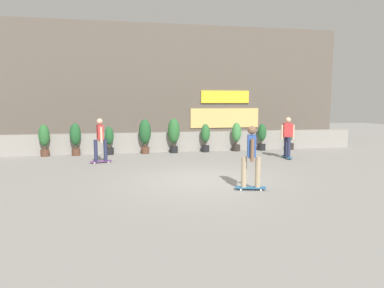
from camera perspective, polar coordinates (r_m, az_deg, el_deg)
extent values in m
plane|color=gray|center=(10.03, 1.61, -6.16)|extent=(48.00, 48.00, 0.00)
cube|color=gray|center=(15.78, -3.06, 0.38)|extent=(18.00, 0.40, 0.90)
cube|color=#60564C|center=(19.66, -4.71, 9.87)|extent=(20.00, 2.00, 6.50)
cube|color=yellow|center=(19.27, 5.66, 7.98)|extent=(2.80, 0.08, 0.70)
cube|color=#F2CC72|center=(19.30, 5.61, 4.42)|extent=(4.00, 0.06, 1.10)
cylinder|color=brown|center=(15.63, -23.72, -1.39)|extent=(0.36, 0.36, 0.30)
cylinder|color=brown|center=(15.61, -23.76, -0.58)|extent=(0.06, 0.06, 0.15)
ellipsoid|color=#2D6B33|center=(15.55, -23.86, 1.38)|extent=(0.45, 0.45, 0.92)
cylinder|color=brown|center=(15.40, -19.11, -1.30)|extent=(0.36, 0.36, 0.30)
cylinder|color=brown|center=(15.37, -19.14, -0.47)|extent=(0.06, 0.06, 0.15)
ellipsoid|color=#235B2D|center=(15.31, -19.23, 1.58)|extent=(0.47, 0.47, 0.96)
cylinder|color=black|center=(15.25, -13.83, -1.19)|extent=(0.36, 0.36, 0.30)
cylinder|color=brown|center=(15.22, -13.85, -0.35)|extent=(0.06, 0.06, 0.15)
ellipsoid|color=#235B2D|center=(15.17, -13.91, 1.42)|extent=(0.39, 0.39, 0.80)
cylinder|color=brown|center=(15.25, -7.95, -1.06)|extent=(0.36, 0.36, 0.30)
cylinder|color=brown|center=(15.22, -7.97, -0.22)|extent=(0.06, 0.06, 0.15)
ellipsoid|color=#235B2D|center=(15.15, -8.01, 2.13)|extent=(0.54, 0.54, 1.10)
cylinder|color=black|center=(15.37, -3.10, -0.94)|extent=(0.36, 0.36, 0.30)
cylinder|color=brown|center=(15.34, -3.10, -0.10)|extent=(0.06, 0.06, 0.15)
ellipsoid|color=#2D6B33|center=(15.27, -3.12, 2.27)|extent=(0.55, 0.55, 1.12)
cylinder|color=black|center=(15.63, 2.29, -0.79)|extent=(0.36, 0.36, 0.30)
cylinder|color=brown|center=(15.60, 2.30, 0.03)|extent=(0.06, 0.06, 0.15)
ellipsoid|color=#2D6B33|center=(15.55, 2.31, 1.86)|extent=(0.42, 0.42, 0.85)
cylinder|color=#2D2823|center=(16.03, 7.54, -0.65)|extent=(0.36, 0.36, 0.30)
cylinder|color=brown|center=(16.01, 7.55, 0.15)|extent=(0.06, 0.06, 0.15)
ellipsoid|color=#428C47|center=(15.95, 7.58, 2.02)|extent=(0.44, 0.44, 0.90)
cylinder|color=black|center=(16.48, 11.76, -0.53)|extent=(0.36, 0.36, 0.30)
cylinder|color=brown|center=(16.45, 11.78, 0.25)|extent=(0.06, 0.06, 0.15)
ellipsoid|color=#235B2D|center=(16.40, 11.82, 1.94)|extent=(0.40, 0.40, 0.83)
cylinder|color=#2D2823|center=(17.09, 16.31, -0.39)|extent=(0.36, 0.36, 0.30)
cylinder|color=brown|center=(17.07, 16.34, 0.36)|extent=(0.06, 0.06, 0.15)
ellipsoid|color=#387F3D|center=(17.02, 16.39, 1.84)|extent=(0.36, 0.36, 0.74)
cube|color=#266699|center=(9.05, 9.93, -7.30)|extent=(0.82, 0.40, 0.02)
cylinder|color=silver|center=(9.16, 11.51, -7.40)|extent=(0.06, 0.04, 0.06)
cylinder|color=silver|center=(9.01, 11.63, -7.66)|extent=(0.06, 0.04, 0.06)
cylinder|color=silver|center=(9.12, 8.23, -7.41)|extent=(0.06, 0.04, 0.06)
cylinder|color=silver|center=(8.96, 8.30, -7.67)|extent=(0.06, 0.04, 0.06)
cylinder|color=tan|center=(8.97, 11.13, -4.70)|extent=(0.14, 0.14, 0.82)
cylinder|color=tan|center=(8.94, 8.83, -4.70)|extent=(0.14, 0.14, 0.82)
cube|color=#3359B2|center=(8.84, 10.08, -0.32)|extent=(0.29, 0.40, 0.56)
sphere|color=brown|center=(8.80, 10.14, 2.33)|extent=(0.22, 0.22, 0.22)
cylinder|color=brown|center=(9.08, 9.93, -0.63)|extent=(0.09, 0.09, 0.58)
cylinder|color=brown|center=(8.62, 10.22, -1.05)|extent=(0.09, 0.09, 0.58)
cube|color=#266699|center=(14.36, 15.82, -2.10)|extent=(0.29, 0.82, 0.02)
cylinder|color=silver|center=(14.16, 16.48, -2.42)|extent=(0.04, 0.06, 0.06)
cylinder|color=silver|center=(14.10, 15.87, -2.43)|extent=(0.04, 0.06, 0.06)
cylinder|color=silver|center=(14.64, 15.77, -2.08)|extent=(0.04, 0.06, 0.06)
cylinder|color=silver|center=(14.58, 15.18, -2.10)|extent=(0.04, 0.06, 0.06)
cylinder|color=#282D4C|center=(14.14, 16.13, -0.54)|extent=(0.14, 0.14, 0.82)
cylinder|color=#282D4C|center=(14.47, 15.64, -0.35)|extent=(0.14, 0.14, 0.82)
cube|color=red|center=(14.23, 15.98, 2.31)|extent=(0.38, 0.24, 0.56)
sphere|color=beige|center=(14.21, 16.03, 3.96)|extent=(0.22, 0.22, 0.22)
cylinder|color=beige|center=(14.32, 16.85, 1.99)|extent=(0.09, 0.09, 0.58)
cylinder|color=beige|center=(14.16, 15.07, 1.99)|extent=(0.09, 0.09, 0.58)
cube|color=#72338C|center=(13.26, -15.22, -2.84)|extent=(0.82, 0.40, 0.02)
cylinder|color=silver|center=(13.15, -16.26, -3.13)|extent=(0.06, 0.04, 0.06)
cylinder|color=silver|center=(13.30, -16.38, -3.01)|extent=(0.06, 0.04, 0.06)
cylinder|color=silver|center=(13.24, -14.04, -2.99)|extent=(0.06, 0.04, 0.06)
cylinder|color=silver|center=(13.39, -14.18, -2.87)|extent=(0.06, 0.04, 0.06)
cylinder|color=#282D4C|center=(13.17, -16.05, -1.09)|extent=(0.14, 0.14, 0.82)
cylinder|color=#282D4C|center=(13.23, -14.51, -1.00)|extent=(0.14, 0.14, 0.82)
cube|color=red|center=(13.12, -15.38, 1.94)|extent=(0.28, 0.40, 0.56)
sphere|color=beige|center=(13.09, -15.43, 3.73)|extent=(0.22, 0.22, 0.22)
cylinder|color=beige|center=(12.89, -15.18, 1.51)|extent=(0.09, 0.09, 0.58)
cylinder|color=beige|center=(13.36, -15.54, 1.68)|extent=(0.09, 0.09, 0.58)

